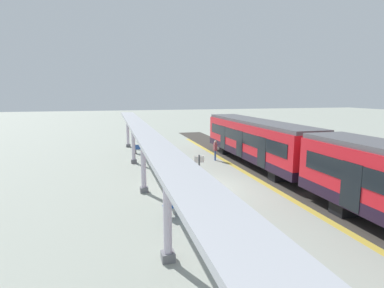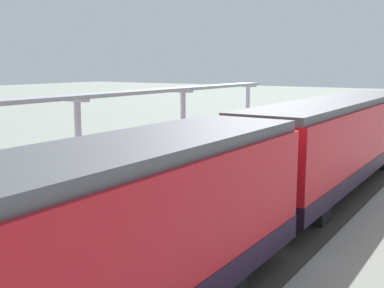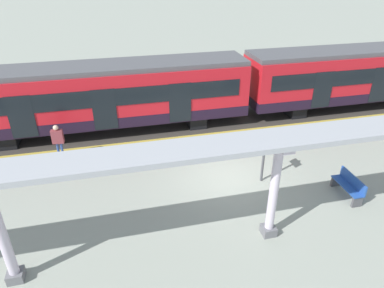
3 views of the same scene
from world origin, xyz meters
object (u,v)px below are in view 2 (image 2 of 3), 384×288
Objects in this scene: canopy_pillar_second at (183,121)px; bench_mid_platform at (21,196)px; platform_info_sign at (115,162)px; passenger_waiting_near_edge at (295,147)px; train_near_carriage at (338,141)px; bench_near_end at (235,138)px; canopy_pillar_nearest at (248,110)px; canopy_pillar_third at (79,140)px.

canopy_pillar_second reaches higher than bench_mid_platform.
platform_info_sign is 8.82m from passenger_waiting_near_edge.
platform_info_sign reaches higher than bench_mid_platform.
train_near_carriage is at bearing -136.52° from platform_info_sign.
train_near_carriage is 11.85m from bench_mid_platform.
bench_near_end is at bearing -39.51° from passenger_waiting_near_edge.
train_near_carriage is 4.25× the size of canopy_pillar_nearest.
train_near_carriage is 10.50m from bench_near_end.
canopy_pillar_second is at bearing 90.00° from canopy_pillar_nearest.
passenger_waiting_near_edge is at bearing 140.49° from bench_near_end.
passenger_waiting_near_edge is at bearing -133.61° from canopy_pillar_third.
bench_mid_platform is at bearing 93.60° from canopy_pillar_nearest.
train_near_carriage reaches higher than bench_mid_platform.
train_near_carriage is 8.67× the size of passenger_waiting_near_edge.
passenger_waiting_near_edge is at bearing 127.90° from canopy_pillar_nearest.
canopy_pillar_second is at bearing -71.39° from platform_info_sign.
bench_near_end is 1.01× the size of bench_mid_platform.
passenger_waiting_near_edge is (-6.63, -6.96, -0.69)m from canopy_pillar_third.
bench_mid_platform is 0.90× the size of passenger_waiting_near_edge.
platform_info_sign is (6.23, 5.91, -0.51)m from train_near_carriage.
canopy_pillar_third is 9.63m from passenger_waiting_near_edge.
bench_mid_platform is (-1.21, 11.46, -1.30)m from canopy_pillar_second.
canopy_pillar_third is 2.27× the size of bench_mid_platform.
passenger_waiting_near_edge is at bearing -39.54° from train_near_carriage.
canopy_pillar_nearest is 4.34m from bench_near_end.
bench_mid_platform is at bearing 47.51° from train_near_carriage.
bench_near_end is at bearing -81.86° from platform_info_sign.
canopy_pillar_third is 2.25× the size of bench_near_end.
canopy_pillar_nearest is 1.00× the size of canopy_pillar_second.
canopy_pillar_nearest reaches higher than passenger_waiting_near_edge.
canopy_pillar_third is 1.56× the size of platform_info_sign.
canopy_pillar_nearest is 1.56× the size of platform_info_sign.
canopy_pillar_third is (0.00, 15.47, 0.00)m from canopy_pillar_nearest.
canopy_pillar_nearest is 15.47m from canopy_pillar_third.
canopy_pillar_second is 2.27× the size of bench_mid_platform.
bench_near_end is at bearing -106.46° from canopy_pillar_second.
bench_mid_platform is at bearing 96.05° from canopy_pillar_second.
platform_info_sign is at bearing 100.05° from canopy_pillar_nearest.
canopy_pillar_nearest and canopy_pillar_third have the same top height.
canopy_pillar_second is 4.21m from bench_near_end.
canopy_pillar_nearest is 16.78m from platform_info_sign.
train_near_carriage is 3.38m from passenger_waiting_near_edge.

